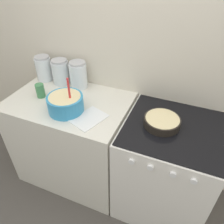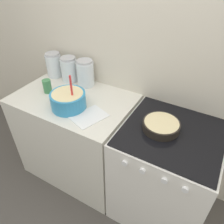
{
  "view_description": "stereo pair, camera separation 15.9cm",
  "coord_description": "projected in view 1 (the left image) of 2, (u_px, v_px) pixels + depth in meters",
  "views": [
    {
      "loc": [
        0.41,
        -0.9,
        1.91
      ],
      "look_at": [
        -0.08,
        0.27,
        0.95
      ],
      "focal_mm": 35.0,
      "sensor_mm": 36.0,
      "label": 1
    },
    {
      "loc": [
        0.55,
        -0.83,
        1.91
      ],
      "look_at": [
        -0.08,
        0.27,
        0.95
      ],
      "focal_mm": 35.0,
      "sensor_mm": 36.0,
      "label": 2
    }
  ],
  "objects": [
    {
      "name": "ground_plane",
      "position": [
        109.0,
        216.0,
        1.94
      ],
      "size": [
        12.0,
        12.0,
        0.0
      ],
      "primitive_type": "plane",
      "color": "#4C4742"
    },
    {
      "name": "wall_back",
      "position": [
        142.0,
        59.0,
        1.73
      ],
      "size": [
        5.0,
        0.05,
        2.4
      ],
      "color": "beige",
      "rests_on": "ground_plane"
    },
    {
      "name": "countertop_cabinet",
      "position": [
        74.0,
        140.0,
        2.07
      ],
      "size": [
        1.0,
        0.67,
        0.9
      ],
      "color": "silver",
      "rests_on": "ground_plane"
    },
    {
      "name": "stove",
      "position": [
        164.0,
        168.0,
        1.81
      ],
      "size": [
        0.7,
        0.69,
        0.9
      ],
      "color": "white",
      "rests_on": "ground_plane"
    },
    {
      "name": "mixing_bowl",
      "position": [
        65.0,
        103.0,
        1.65
      ],
      "size": [
        0.27,
        0.27,
        0.29
      ],
      "color": "#338CBF",
      "rests_on": "countertop_cabinet"
    },
    {
      "name": "baking_pan",
      "position": [
        162.0,
        121.0,
        1.53
      ],
      "size": [
        0.26,
        0.26,
        0.06
      ],
      "color": "black",
      "rests_on": "stove"
    },
    {
      "name": "storage_jar_left",
      "position": [
        44.0,
        70.0,
        2.04
      ],
      "size": [
        0.15,
        0.15,
        0.23
      ],
      "color": "silver",
      "rests_on": "countertop_cabinet"
    },
    {
      "name": "storage_jar_middle",
      "position": [
        61.0,
        73.0,
        1.98
      ],
      "size": [
        0.15,
        0.15,
        0.23
      ],
      "color": "silver",
      "rests_on": "countertop_cabinet"
    },
    {
      "name": "storage_jar_right",
      "position": [
        78.0,
        76.0,
        1.92
      ],
      "size": [
        0.15,
        0.15,
        0.24
      ],
      "color": "silver",
      "rests_on": "countertop_cabinet"
    },
    {
      "name": "tin_can",
      "position": [
        40.0,
        91.0,
        1.82
      ],
      "size": [
        0.07,
        0.07,
        0.12
      ],
      "color": "#3F7F4C",
      "rests_on": "countertop_cabinet"
    },
    {
      "name": "recipe_page",
      "position": [
        89.0,
        118.0,
        1.61
      ],
      "size": [
        0.26,
        0.3,
        0.01
      ],
      "color": "white",
      "rests_on": "countertop_cabinet"
    }
  ]
}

